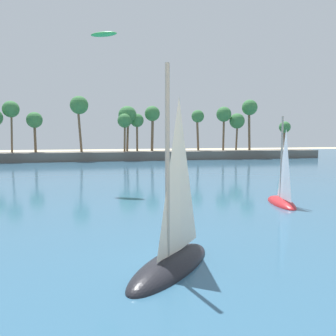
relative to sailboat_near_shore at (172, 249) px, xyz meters
The scene contains 5 objects.
sea 46.53m from the sailboat_near_shore, 92.06° to the left, with size 220.00×106.96×0.06m, color #33607F.
palm_headland 60.15m from the sailboat_near_shore, 88.92° to the left, with size 97.56×6.00×12.99m.
sailboat_near_shore is the anchor object (origin of this frame).
sailboat_mid_bay 15.43m from the sailboat_near_shore, 44.02° to the left, with size 2.46×5.14×7.16m.
kite_aloft_high_over_bay 26.22m from the sailboat_near_shore, 94.04° to the left, with size 2.74×0.93×0.38m, color green.
Camera 1 is at (-1.49, 1.48, 5.37)m, focal length 37.97 mm.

